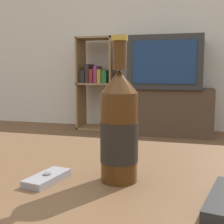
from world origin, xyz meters
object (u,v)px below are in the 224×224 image
bookshelf (96,81)px  remote_control (222,199)px  beer_bottle (119,129)px  tv_stand (166,111)px  cell_phone (47,178)px  television (167,63)px

bookshelf → remote_control: bearing=-67.4°
beer_bottle → remote_control: bearing=-18.3°
tv_stand → beer_bottle: size_ratio=3.41×
beer_bottle → cell_phone: 0.18m
television → cell_phone: television is taller
tv_stand → cell_phone: 2.83m
television → remote_control: size_ratio=4.22×
television → bookshelf: bearing=173.8°
beer_bottle → remote_control: beer_bottle is taller
beer_bottle → cell_phone: (-0.14, -0.04, -0.10)m
bookshelf → beer_bottle: size_ratio=3.63×
television → cell_phone: bearing=-88.7°
television → remote_control: (0.40, -2.83, -0.30)m
tv_stand → remote_control: (0.40, -2.84, 0.22)m
remote_control → television: bearing=109.2°
cell_phone → remote_control: (0.34, -0.02, 0.00)m
television → beer_bottle: television is taller
television → remote_control: television is taller
cell_phone → remote_control: size_ratio=0.64×
bookshelf → television: bearing=-6.2°
tv_stand → beer_bottle: beer_bottle is taller
bookshelf → tv_stand: bearing=-6.0°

